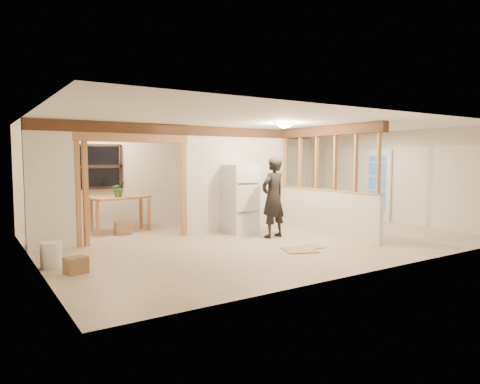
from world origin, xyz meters
TOP-DOWN VIEW (x-y plane):
  - floor at (0.00, 0.00)m, footprint 9.00×6.50m
  - ceiling at (0.00, 0.00)m, footprint 9.00×6.50m
  - wall_back at (0.00, 3.25)m, footprint 9.00×0.01m
  - wall_front at (0.00, -3.25)m, footprint 9.00×0.01m
  - wall_left at (-4.50, 0.00)m, footprint 0.01×6.50m
  - wall_right at (4.50, 0.00)m, footprint 0.01×6.50m
  - partition_left_stub at (-4.05, 1.20)m, footprint 0.90×0.12m
  - partition_center at (0.20, 1.20)m, footprint 2.80×0.12m
  - doorway_frame at (-2.40, 1.20)m, footprint 2.46×0.14m
  - header_beam_back at (-1.00, 1.20)m, footprint 7.00×0.18m
  - header_beam_right at (1.60, -0.40)m, footprint 0.18×3.30m
  - pony_wall at (1.60, -0.40)m, footprint 0.12×3.20m
  - stud_partition at (1.60, -0.40)m, footprint 0.14×3.20m
  - window_back at (-2.60, 3.17)m, footprint 1.12×0.10m
  - french_door at (4.42, 0.40)m, footprint 0.12×0.86m
  - ceiling_dome_main at (0.30, -0.50)m, footprint 0.36×0.36m
  - ceiling_dome_util at (-2.50, 2.30)m, footprint 0.32×0.32m
  - hanging_bulb at (-2.00, 1.60)m, footprint 0.07×0.07m
  - refrigerator at (0.05, 0.82)m, footprint 0.66×0.64m
  - woman at (0.30, -0.11)m, footprint 0.72×0.54m
  - work_table at (-2.30, 2.51)m, footprint 1.45×0.93m
  - potted_plant at (-2.35, 2.46)m, footprint 0.36×0.32m
  - shop_vac at (-4.20, 1.67)m, footprint 0.60×0.60m
  - bookshelf at (2.62, 3.03)m, footprint 0.93×0.31m
  - bucket at (-4.31, -0.30)m, footprint 0.41×0.41m
  - box_util_a at (-2.40, 2.06)m, footprint 0.35×0.31m
  - box_util_b at (-3.91, 1.36)m, footprint 0.28×0.28m
  - box_front at (-4.05, -0.86)m, footprint 0.37×0.32m
  - floor_panel_near at (-0.11, -1.48)m, footprint 0.76×0.76m
  - floor_panel_far at (0.21, -1.39)m, footprint 0.55×0.45m

SIDE VIEW (x-z plane):
  - floor at x=0.00m, z-range -0.01..0.00m
  - floor_panel_far at x=0.21m, z-range 0.00..0.02m
  - floor_panel_near at x=-0.11m, z-range 0.00..0.02m
  - box_util_b at x=-3.91m, z-range 0.00..0.24m
  - box_front at x=-4.05m, z-range 0.00..0.25m
  - box_util_a at x=-2.40m, z-range 0.00..0.29m
  - bucket at x=-4.31m, z-range 0.00..0.41m
  - shop_vac at x=-4.20m, z-range 0.00..0.65m
  - work_table at x=-2.30m, z-range 0.00..0.84m
  - pony_wall at x=1.60m, z-range 0.00..1.00m
  - refrigerator at x=0.05m, z-range 0.00..1.61m
  - woman at x=0.30m, z-range 0.00..1.79m
  - bookshelf at x=2.62m, z-range 0.00..1.86m
  - french_door at x=4.42m, z-range 0.00..2.00m
  - potted_plant at x=-2.35m, z-range 0.84..1.21m
  - doorway_frame at x=-2.40m, z-range 0.00..2.20m
  - wall_back at x=0.00m, z-range 0.00..2.50m
  - wall_front at x=0.00m, z-range 0.00..2.50m
  - wall_left at x=-4.50m, z-range 0.00..2.50m
  - wall_right at x=4.50m, z-range 0.00..2.50m
  - partition_left_stub at x=-4.05m, z-range 0.00..2.50m
  - partition_center at x=0.20m, z-range 0.00..2.50m
  - window_back at x=-2.60m, z-range 1.00..2.10m
  - stud_partition at x=1.60m, z-range 1.00..2.32m
  - hanging_bulb at x=-2.00m, z-range 2.15..2.22m
  - header_beam_back at x=-1.00m, z-range 2.27..2.49m
  - header_beam_right at x=1.60m, z-range 2.27..2.49m
  - ceiling_dome_main at x=0.30m, z-range 2.40..2.56m
  - ceiling_dome_util at x=-2.50m, z-range 2.41..2.55m
  - ceiling at x=0.00m, z-range 2.50..2.50m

